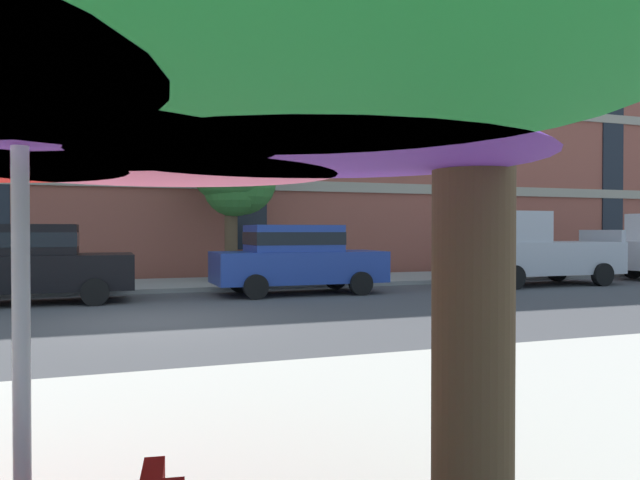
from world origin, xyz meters
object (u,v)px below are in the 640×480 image
street_tree_middle (235,171)px  patio_umbrella (19,68)px  sedan_blue (297,257)px  pickup_silver (531,251)px  sedan_black (27,261)px

street_tree_middle → patio_umbrella: street_tree_middle is taller
street_tree_middle → sedan_blue: bearing=-75.4°
sedan_blue → pickup_silver: (7.36, 0.00, 0.08)m
pickup_silver → patio_umbrella: (-12.42, -12.70, 1.17)m
sedan_black → street_tree_middle: size_ratio=0.86×
pickup_silver → street_tree_middle: street_tree_middle is taller
sedan_blue → pickup_silver: bearing=0.0°
sedan_blue → patio_umbrella: (-5.06, -12.70, 1.25)m
sedan_blue → pickup_silver: size_ratio=0.86×
sedan_black → pickup_silver: 13.68m
pickup_silver → patio_umbrella: 17.80m
street_tree_middle → patio_umbrella: 16.72m
pickup_silver → sedan_blue: bearing=-180.0°
patio_umbrella → street_tree_middle: bearing=75.5°
sedan_black → pickup_silver: (13.68, 0.00, 0.08)m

